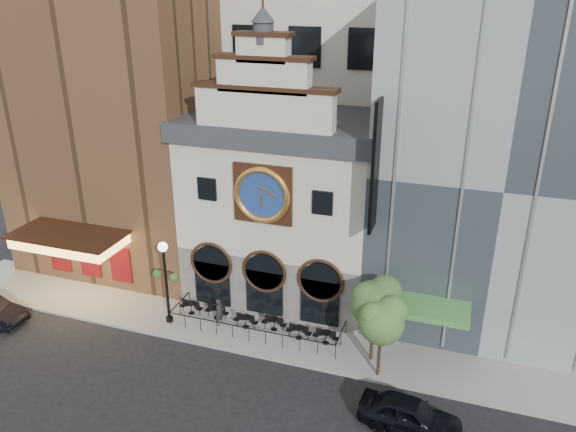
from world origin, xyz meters
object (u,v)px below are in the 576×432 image
(bistro_4, at_px, (299,332))
(tree_left, at_px, (376,300))
(bistro_0, at_px, (191,307))
(bistro_1, at_px, (217,312))
(bistro_3, at_px, (274,323))
(pedestrian, at_px, (220,312))
(car_right, at_px, (410,415))
(bistro_5, at_px, (326,337))
(lamppost, at_px, (165,273))
(tree_right, at_px, (383,319))
(bistro_2, at_px, (246,321))

(bistro_4, bearing_deg, tree_left, -7.02)
(bistro_0, xyz_separation_m, bistro_1, (1.80, 0.03, 0.00))
(bistro_3, height_order, pedestrian, pedestrian)
(bistro_1, xyz_separation_m, car_right, (12.84, -5.61, 0.22))
(bistro_0, height_order, pedestrian, pedestrian)
(bistro_3, distance_m, bistro_5, 3.40)
(bistro_5, height_order, lamppost, lamppost)
(car_right, xyz_separation_m, tree_left, (-2.70, 4.62, 3.16))
(bistro_4, bearing_deg, lamppost, -174.12)
(bistro_1, relative_size, tree_left, 0.30)
(bistro_4, xyz_separation_m, tree_left, (4.53, -0.56, 3.38))
(tree_left, xyz_separation_m, tree_right, (0.62, -1.23, -0.32))
(tree_right, bearing_deg, car_right, -58.46)
(bistro_2, height_order, pedestrian, pedestrian)
(car_right, bearing_deg, bistro_0, 74.88)
(tree_left, bearing_deg, pedestrian, 177.64)
(bistro_2, distance_m, bistro_3, 1.78)
(bistro_0, relative_size, tree_right, 0.33)
(tree_left, bearing_deg, bistro_2, 175.64)
(bistro_1, height_order, tree_left, tree_left)
(bistro_3, xyz_separation_m, tree_right, (6.86, -2.16, 3.06))
(car_right, distance_m, lamppost, 16.34)
(bistro_2, height_order, tree_right, tree_right)
(bistro_2, xyz_separation_m, lamppost, (-4.83, -0.90, 2.94))
(bistro_3, bearing_deg, pedestrian, -171.12)
(bistro_2, xyz_separation_m, bistro_4, (3.46, -0.05, 0.00))
(lamppost, bearing_deg, bistro_0, 59.52)
(tree_left, relative_size, tree_right, 1.09)
(bistro_2, xyz_separation_m, bistro_3, (1.75, 0.32, 0.00))
(bistro_0, relative_size, bistro_1, 1.00)
(bistro_1, xyz_separation_m, pedestrian, (0.50, -0.59, 0.42))
(bistro_4, relative_size, car_right, 0.32)
(bistro_2, distance_m, lamppost, 5.73)
(bistro_5, bearing_deg, bistro_0, 177.63)
(bistro_3, relative_size, bistro_4, 1.00)
(bistro_3, xyz_separation_m, bistro_4, (1.71, -0.37, 0.00))
(bistro_5, relative_size, tree_left, 0.30)
(bistro_1, relative_size, bistro_5, 1.00)
(bistro_0, xyz_separation_m, tree_left, (11.94, -0.96, 3.38))
(lamppost, bearing_deg, tree_left, 6.02)
(bistro_3, bearing_deg, tree_left, -8.44)
(car_right, bearing_deg, lamppost, 80.17)
(bistro_5, bearing_deg, pedestrian, -178.44)
(bistro_3, distance_m, lamppost, 7.31)
(lamppost, relative_size, tree_right, 1.15)
(tree_right, bearing_deg, bistro_0, 170.11)
(car_right, xyz_separation_m, tree_right, (-2.08, 3.39, 2.84))
(bistro_2, relative_size, tree_left, 0.30)
(bistro_0, height_order, bistro_2, same)
(car_right, bearing_deg, tree_left, 36.04)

